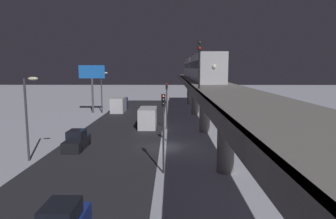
% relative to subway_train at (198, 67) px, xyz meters
% --- Properties ---
extents(ground_plane, '(240.00, 240.00, 0.00)m').
position_rel_subway_train_xyz_m(ground_plane, '(5.79, 18.08, -8.49)').
color(ground_plane, silver).
extents(avenue_asphalt, '(11.00, 94.56, 0.01)m').
position_rel_subway_train_xyz_m(avenue_asphalt, '(11.12, 18.08, -8.48)').
color(avenue_asphalt, '#28282D').
rests_on(avenue_asphalt, ground_plane).
extents(elevated_railway, '(5.00, 94.56, 6.71)m').
position_rel_subway_train_xyz_m(elevated_railway, '(0.09, 18.08, -2.68)').
color(elevated_railway, gray).
rests_on(elevated_railway, ground_plane).
extents(subway_train, '(2.94, 36.87, 3.40)m').
position_rel_subway_train_xyz_m(subway_train, '(0.00, 0.00, 0.00)').
color(subway_train, '#B7BABF').
rests_on(subway_train, elevated_railway).
extents(rail_signal, '(0.36, 0.41, 4.00)m').
position_rel_subway_train_xyz_m(rail_signal, '(2.08, 24.50, 0.95)').
color(rail_signal, black).
rests_on(rail_signal, elevated_railway).
extents(sedan_black, '(1.91, 4.64, 1.97)m').
position_rel_subway_train_xyz_m(sedan_black, '(14.32, 18.85, -7.70)').
color(sedan_black, black).
rests_on(sedan_black, ground_plane).
extents(box_truck, '(2.40, 7.40, 2.80)m').
position_rel_subway_train_xyz_m(box_truck, '(7.72, 6.20, -7.14)').
color(box_truck, black).
rests_on(box_truck, ground_plane).
extents(delivery_van, '(2.40, 7.40, 2.80)m').
position_rel_subway_train_xyz_m(delivery_van, '(14.52, -9.13, -7.14)').
color(delivery_van, navy).
rests_on(delivery_van, ground_plane).
extents(traffic_light_near, '(0.32, 0.44, 6.40)m').
position_rel_subway_train_xyz_m(traffic_light_near, '(5.02, 26.33, -4.29)').
color(traffic_light_near, '#2D2D2D').
rests_on(traffic_light_near, ground_plane).
extents(traffic_light_mid, '(0.32, 0.44, 6.40)m').
position_rel_subway_train_xyz_m(traffic_light_mid, '(5.02, 8.16, -4.29)').
color(traffic_light_mid, '#2D2D2D').
rests_on(traffic_light_mid, ground_plane).
extents(commercial_billboard, '(4.80, 0.36, 8.90)m').
position_rel_subway_train_xyz_m(commercial_billboard, '(19.08, -6.79, -1.66)').
color(commercial_billboard, '#4C4C51').
rests_on(commercial_billboard, ground_plane).
extents(street_lamp_near, '(1.35, 0.44, 7.65)m').
position_rel_subway_train_xyz_m(street_lamp_near, '(17.20, 23.08, -3.67)').
color(street_lamp_near, '#38383D').
rests_on(street_lamp_near, ground_plane).
extents(street_lamp_far, '(1.35, 0.44, 7.65)m').
position_rel_subway_train_xyz_m(street_lamp_far, '(17.20, -6.92, -3.67)').
color(street_lamp_far, '#38383D').
rests_on(street_lamp_far, ground_plane).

